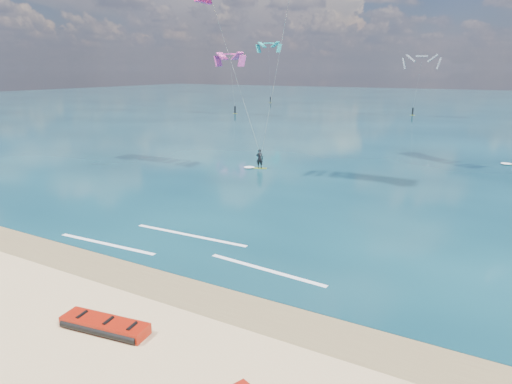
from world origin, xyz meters
TOP-DOWN VIEW (x-y plane):
  - ground at (0.00, 40.00)m, footprint 320.00×320.00m
  - wet_sand_strip at (0.00, 3.00)m, footprint 320.00×2.40m
  - sea at (0.00, 104.00)m, footprint 320.00×200.00m
  - packed_kite_left at (2.46, -0.59)m, footprint 3.56×1.72m
  - kitesurfer_main at (-4.52, 21.92)m, footprint 9.38×6.69m
  - shoreline_foam at (0.20, 6.54)m, footprint 14.54×3.63m
  - distant_kites at (-13.78, 77.61)m, footprint 74.60×32.11m

SIDE VIEW (x-z plane):
  - ground at x=0.00m, z-range 0.00..0.00m
  - packed_kite_left at x=2.46m, z-range -0.22..0.22m
  - wet_sand_strip at x=0.00m, z-range 0.00..0.01m
  - sea at x=0.00m, z-range 0.00..0.04m
  - shoreline_foam at x=0.20m, z-range 0.04..0.05m
  - distant_kites at x=-13.78m, z-range -1.16..13.44m
  - kitesurfer_main at x=-4.52m, z-range 0.33..17.85m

